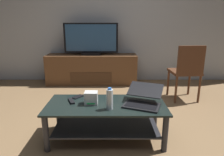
# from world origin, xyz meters

# --- Properties ---
(ground_plane) EXTENTS (7.68, 7.68, 0.00)m
(ground_plane) POSITION_xyz_m (0.00, 0.00, 0.00)
(ground_plane) COLOR olive
(back_wall) EXTENTS (6.40, 0.12, 2.80)m
(back_wall) POSITION_xyz_m (0.00, 2.46, 1.40)
(back_wall) COLOR silver
(back_wall) RESTS_ON ground
(coffee_table) EXTENTS (1.28, 0.58, 0.41)m
(coffee_table) POSITION_xyz_m (-0.12, 0.03, 0.28)
(coffee_table) COLOR black
(coffee_table) RESTS_ON ground
(media_cabinet) EXTENTS (1.85, 0.47, 0.61)m
(media_cabinet) POSITION_xyz_m (-0.47, 2.13, 0.31)
(media_cabinet) COLOR brown
(media_cabinet) RESTS_ON ground
(television) EXTENTS (1.08, 0.20, 0.63)m
(television) POSITION_xyz_m (-0.47, 2.11, 0.92)
(television) COLOR black
(television) RESTS_ON media_cabinet
(dining_chair) EXTENTS (0.47, 0.47, 0.92)m
(dining_chair) POSITION_xyz_m (1.15, 1.16, 0.53)
(dining_chair) COLOR #59331E
(dining_chair) RESTS_ON ground
(laptop) EXTENTS (0.49, 0.51, 0.18)m
(laptop) POSITION_xyz_m (0.28, 0.02, 0.47)
(laptop) COLOR black
(laptop) RESTS_ON coffee_table
(router_box) EXTENTS (0.14, 0.11, 0.14)m
(router_box) POSITION_xyz_m (-0.28, 0.03, 0.48)
(router_box) COLOR white
(router_box) RESTS_ON coffee_table
(water_bottle_near) EXTENTS (0.07, 0.07, 0.23)m
(water_bottle_near) POSITION_xyz_m (-0.08, -0.11, 0.52)
(water_bottle_near) COLOR silver
(water_bottle_near) RESTS_ON coffee_table
(cell_phone) EXTENTS (0.14, 0.15, 0.01)m
(cell_phone) POSITION_xyz_m (-0.45, 0.23, 0.42)
(cell_phone) COLOR black
(cell_phone) RESTS_ON coffee_table
(tv_remote) EXTENTS (0.10, 0.16, 0.02)m
(tv_remote) POSITION_xyz_m (-0.50, 0.08, 0.42)
(tv_remote) COLOR black
(tv_remote) RESTS_ON coffee_table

